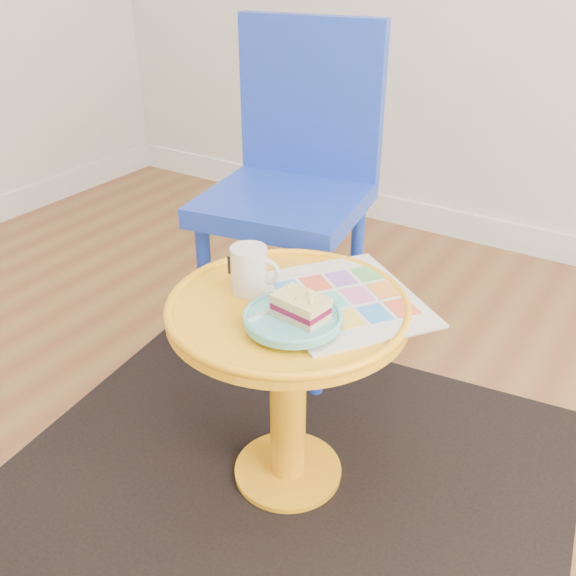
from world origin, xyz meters
The scene contains 9 objects.
room_walls centered at (-0.99, 0.99, 0.06)m, with size 4.00×4.00×4.00m.
rug centered at (-0.04, 0.42, 0.00)m, with size 1.30×1.10×0.01m, color black.
side_table centered at (-0.04, 0.42, 0.35)m, with size 0.51×0.51×0.49m.
chair centered at (-0.35, 0.95, 0.56)m, with size 0.50×0.50×0.97m.
newspaper centered at (0.06, 0.50, 0.49)m, with size 0.34×0.29×0.01m, color silver.
mug centered at (-0.13, 0.43, 0.54)m, with size 0.11×0.08×0.10m.
plate centered at (0.02, 0.35, 0.51)m, with size 0.19×0.19×0.02m.
cake_slice centered at (0.04, 0.36, 0.54)m, with size 0.11×0.08×0.05m.
fork centered at (-0.02, 0.36, 0.52)m, with size 0.07×0.14×0.00m.
Camera 1 is at (0.59, -0.55, 1.17)m, focal length 40.00 mm.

